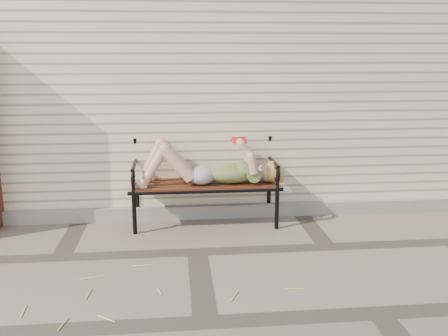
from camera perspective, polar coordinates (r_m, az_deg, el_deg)
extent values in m
plane|color=#7C6B5F|center=(4.75, -3.05, -9.56)|extent=(80.00, 80.00, 0.00)
cube|color=beige|center=(7.39, -4.36, 10.59)|extent=(8.00, 4.00, 3.00)
cube|color=gray|center=(5.63, -3.55, -5.03)|extent=(8.00, 0.10, 0.15)
cylinder|color=black|center=(5.20, -10.21, -5.07)|extent=(0.04, 0.04, 0.45)
cylinder|color=black|center=(5.63, -9.88, -3.63)|extent=(0.04, 0.04, 0.45)
cylinder|color=black|center=(5.29, 6.06, -4.61)|extent=(0.04, 0.04, 0.45)
cylinder|color=black|center=(5.71, 5.15, -3.23)|extent=(0.04, 0.04, 0.45)
cube|color=#562116|center=(5.34, -2.18, -1.83)|extent=(1.52, 0.49, 0.03)
cylinder|color=black|center=(5.13, -2.02, -2.70)|extent=(1.60, 0.04, 0.04)
cylinder|color=black|center=(5.57, -2.33, -1.43)|extent=(1.60, 0.04, 0.04)
torus|color=black|center=(5.56, -2.45, 4.05)|extent=(0.28, 0.04, 0.28)
ellipsoid|color=#0A364A|center=(5.31, 0.85, -0.59)|extent=(0.54, 0.31, 0.21)
ellipsoid|color=#0A364A|center=(5.31, 2.14, -0.19)|extent=(0.26, 0.30, 0.16)
ellipsoid|color=#A1A1A5|center=(5.29, -2.61, -0.83)|extent=(0.30, 0.34, 0.19)
sphere|color=#D9AB92|center=(5.37, 5.00, -0.48)|extent=(0.22, 0.22, 0.22)
ellipsoid|color=gold|center=(5.37, 5.52, -0.42)|extent=(0.25, 0.25, 0.23)
cube|color=red|center=(5.24, 1.74, 3.48)|extent=(0.14, 0.02, 0.02)
cube|color=beige|center=(5.20, 1.79, 3.11)|extent=(0.14, 0.09, 0.05)
cube|color=beige|center=(5.29, 1.67, 3.27)|extent=(0.14, 0.09, 0.05)
cube|color=red|center=(5.20, 1.80, 3.14)|extent=(0.15, 0.09, 0.05)
cube|color=red|center=(5.29, 1.67, 3.32)|extent=(0.15, 0.09, 0.05)
cylinder|color=#D6D068|center=(4.33, 4.75, -11.91)|extent=(0.16, 0.06, 0.01)
cylinder|color=#D6D068|center=(3.78, -23.95, -17.10)|extent=(0.12, 0.08, 0.01)
cylinder|color=#D6D068|center=(3.77, -3.61, -15.91)|extent=(0.04, 0.17, 0.01)
cylinder|color=#D6D068|center=(4.38, -14.39, -11.98)|extent=(0.06, 0.17, 0.01)
cylinder|color=#D6D068|center=(3.72, -10.56, -16.60)|extent=(0.06, 0.08, 0.01)
cylinder|color=#D6D068|center=(3.84, -17.60, -15.98)|extent=(0.03, 0.11, 0.01)
cylinder|color=#D6D068|center=(4.34, 0.56, -11.76)|extent=(0.11, 0.11, 0.01)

